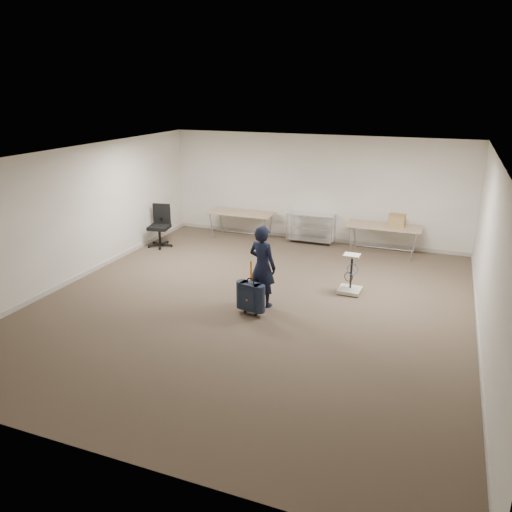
% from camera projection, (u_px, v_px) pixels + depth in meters
% --- Properties ---
extents(ground, '(9.00, 9.00, 0.00)m').
position_uv_depth(ground, '(253.00, 303.00, 9.60)').
color(ground, '#443529').
rests_on(ground, ground).
extents(room_shell, '(8.00, 9.00, 9.00)m').
position_uv_depth(room_shell, '(276.00, 277.00, 10.80)').
color(room_shell, beige).
rests_on(room_shell, ground).
extents(folding_table_left, '(1.80, 0.75, 0.73)m').
position_uv_depth(folding_table_left, '(241.00, 214.00, 13.51)').
color(folding_table_left, '#96785C').
rests_on(folding_table_left, ground).
extents(folding_table_right, '(1.80, 0.75, 0.73)m').
position_uv_depth(folding_table_right, '(384.00, 227.00, 12.22)').
color(folding_table_right, '#96785C').
rests_on(folding_table_right, ground).
extents(wire_shelf, '(1.22, 0.47, 0.80)m').
position_uv_depth(wire_shelf, '(311.00, 227.00, 13.16)').
color(wire_shelf, silver).
rests_on(wire_shelf, ground).
extents(person, '(0.65, 0.51, 1.56)m').
position_uv_depth(person, '(262.00, 266.00, 9.30)').
color(person, black).
rests_on(person, ground).
extents(suitcase, '(0.41, 0.29, 1.03)m').
position_uv_depth(suitcase, '(251.00, 297.00, 9.02)').
color(suitcase, '#161931').
rests_on(suitcase, ground).
extents(office_chair, '(0.66, 0.66, 1.08)m').
position_uv_depth(office_chair, '(160.00, 234.00, 12.95)').
color(office_chair, black).
rests_on(office_chair, ground).
extents(equipment_cart, '(0.46, 0.46, 0.81)m').
position_uv_depth(equipment_cart, '(350.00, 283.00, 10.03)').
color(equipment_cart, beige).
rests_on(equipment_cart, ground).
extents(cardboard_box, '(0.40, 0.31, 0.29)m').
position_uv_depth(cardboard_box, '(397.00, 220.00, 12.11)').
color(cardboard_box, '#9F704A').
rests_on(cardboard_box, folding_table_right).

